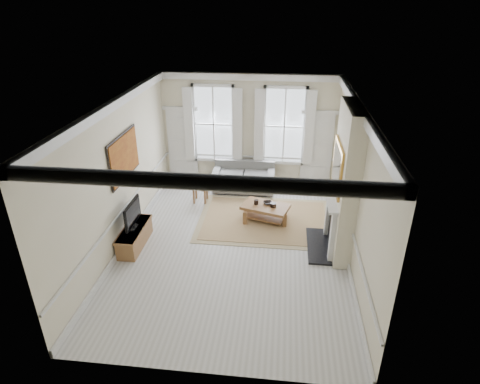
# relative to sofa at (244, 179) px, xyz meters

# --- Properties ---
(floor) EXTENTS (7.20, 7.20, 0.00)m
(floor) POSITION_rel_sofa_xyz_m (0.09, -3.11, -0.36)
(floor) COLOR #B7B5AD
(floor) RESTS_ON ground
(ceiling) EXTENTS (7.20, 7.20, 0.00)m
(ceiling) POSITION_rel_sofa_xyz_m (0.09, -3.11, 3.04)
(ceiling) COLOR white
(ceiling) RESTS_ON back_wall
(back_wall) EXTENTS (5.20, 0.00, 5.20)m
(back_wall) POSITION_rel_sofa_xyz_m (0.09, 0.49, 1.34)
(back_wall) COLOR beige
(back_wall) RESTS_ON floor
(left_wall) EXTENTS (0.00, 7.20, 7.20)m
(left_wall) POSITION_rel_sofa_xyz_m (-2.51, -3.11, 1.34)
(left_wall) COLOR beige
(left_wall) RESTS_ON floor
(right_wall) EXTENTS (0.00, 7.20, 7.20)m
(right_wall) POSITION_rel_sofa_xyz_m (2.69, -3.11, 1.34)
(right_wall) COLOR beige
(right_wall) RESTS_ON floor
(window_left) EXTENTS (1.26, 0.20, 2.20)m
(window_left) POSITION_rel_sofa_xyz_m (-0.96, 0.44, 1.54)
(window_left) COLOR #B2BCC6
(window_left) RESTS_ON back_wall
(window_right) EXTENTS (1.26, 0.20, 2.20)m
(window_right) POSITION_rel_sofa_xyz_m (1.14, 0.44, 1.54)
(window_right) COLOR #B2BCC6
(window_right) RESTS_ON back_wall
(door_left) EXTENTS (0.90, 0.08, 2.30)m
(door_left) POSITION_rel_sofa_xyz_m (-1.96, 0.45, 0.79)
(door_left) COLOR silver
(door_left) RESTS_ON floor
(door_right) EXTENTS (0.90, 0.08, 2.30)m
(door_right) POSITION_rel_sofa_xyz_m (2.14, 0.45, 0.79)
(door_right) COLOR silver
(door_right) RESTS_ON floor
(painting) EXTENTS (0.05, 1.66, 1.06)m
(painting) POSITION_rel_sofa_xyz_m (-2.47, -2.81, 1.69)
(painting) COLOR #A7651C
(painting) RESTS_ON left_wall
(chimney_breast) EXTENTS (0.35, 1.70, 3.38)m
(chimney_breast) POSITION_rel_sofa_xyz_m (2.51, -2.91, 1.34)
(chimney_breast) COLOR beige
(chimney_breast) RESTS_ON floor
(hearth) EXTENTS (0.55, 1.50, 0.05)m
(hearth) POSITION_rel_sofa_xyz_m (2.09, -2.91, -0.33)
(hearth) COLOR black
(hearth) RESTS_ON floor
(fireplace) EXTENTS (0.21, 1.45, 1.33)m
(fireplace) POSITION_rel_sofa_xyz_m (2.29, -2.91, 0.37)
(fireplace) COLOR silver
(fireplace) RESTS_ON floor
(mirror) EXTENTS (0.06, 1.26, 1.06)m
(mirror) POSITION_rel_sofa_xyz_m (2.30, -2.91, 1.69)
(mirror) COLOR #B78332
(mirror) RESTS_ON chimney_breast
(sofa) EXTENTS (1.83, 0.89, 0.86)m
(sofa) POSITION_rel_sofa_xyz_m (0.00, 0.00, 0.00)
(sofa) COLOR #60605D
(sofa) RESTS_ON floor
(side_table) EXTENTS (0.48, 0.48, 0.49)m
(side_table) POSITION_rel_sofa_xyz_m (-1.16, -0.92, 0.02)
(side_table) COLOR brown
(side_table) RESTS_ON floor
(rug) EXTENTS (3.50, 2.60, 0.02)m
(rug) POSITION_rel_sofa_xyz_m (0.75, -1.82, -0.35)
(rug) COLOR #A78456
(rug) RESTS_ON floor
(coffee_table) EXTENTS (1.34, 1.01, 0.45)m
(coffee_table) POSITION_rel_sofa_xyz_m (0.75, -1.82, 0.01)
(coffee_table) COLOR brown
(coffee_table) RESTS_ON rug
(ceramic_pot_a) EXTENTS (0.12, 0.12, 0.12)m
(ceramic_pot_a) POSITION_rel_sofa_xyz_m (0.50, -1.77, 0.15)
(ceramic_pot_a) COLOR black
(ceramic_pot_a) RESTS_ON coffee_table
(ceramic_pot_b) EXTENTS (0.15, 0.15, 0.11)m
(ceramic_pot_b) POSITION_rel_sofa_xyz_m (0.95, -1.87, 0.14)
(ceramic_pot_b) COLOR black
(ceramic_pot_b) RESTS_ON coffee_table
(bowl) EXTENTS (0.28, 0.28, 0.06)m
(bowl) POSITION_rel_sofa_xyz_m (0.80, -1.72, 0.12)
(bowl) COLOR black
(bowl) RESTS_ON coffee_table
(tv_stand) EXTENTS (0.43, 1.33, 0.48)m
(tv_stand) POSITION_rel_sofa_xyz_m (-2.25, -3.34, -0.12)
(tv_stand) COLOR brown
(tv_stand) RESTS_ON floor
(tv) EXTENTS (0.08, 0.90, 0.68)m
(tv) POSITION_rel_sofa_xyz_m (-2.23, -3.34, 0.51)
(tv) COLOR black
(tv) RESTS_ON tv_stand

